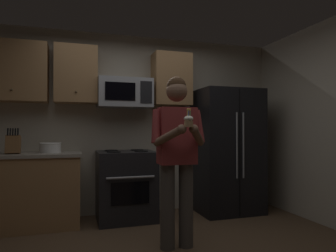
{
  "coord_description": "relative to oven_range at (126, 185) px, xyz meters",
  "views": [
    {
      "loc": [
        -0.83,
        -2.76,
        1.21
      ],
      "look_at": [
        0.09,
        0.23,
        1.25
      ],
      "focal_mm": 32.74,
      "sensor_mm": 36.0,
      "label": 1
    }
  ],
  "objects": [
    {
      "name": "cabinet_row_upper",
      "position": [
        -0.57,
        0.17,
        1.49
      ],
      "size": [
        2.78,
        0.36,
        0.76
      ],
      "color": "#9E7247"
    },
    {
      "name": "knife_block",
      "position": [
        -1.38,
        -0.03,
        0.57
      ],
      "size": [
        0.16,
        0.15,
        0.32
      ],
      "color": "brown",
      "rests_on": "counter_left"
    },
    {
      "name": "wall_right",
      "position": [
        2.4,
        -1.06,
        0.84
      ],
      "size": [
        0.1,
        4.4,
        2.6
      ],
      "primitive_type": "cube",
      "color": "#B7AD99",
      "rests_on": "ground"
    },
    {
      "name": "oven_range",
      "position": [
        0.0,
        0.0,
        0.0
      ],
      "size": [
        0.76,
        0.7,
        0.93
      ],
      "color": "black",
      "rests_on": "ground"
    },
    {
      "name": "microwave",
      "position": [
        0.0,
        0.12,
        1.26
      ],
      "size": [
        0.74,
        0.41,
        0.4
      ],
      "color": "#9EA0A5"
    },
    {
      "name": "person",
      "position": [
        0.34,
        -1.14,
        0.53
      ],
      "size": [
        0.6,
        0.48,
        1.76
      ],
      "color": "#4C4742",
      "rests_on": "ground"
    },
    {
      "name": "wall_back",
      "position": [
        0.15,
        0.39,
        0.84
      ],
      "size": [
        4.4,
        0.1,
        2.6
      ],
      "primitive_type": "cube",
      "color": "#B7AD99",
      "rests_on": "ground"
    },
    {
      "name": "refrigerator",
      "position": [
        1.5,
        -0.04,
        0.44
      ],
      "size": [
        0.9,
        0.75,
        1.8
      ],
      "color": "black",
      "rests_on": "ground"
    },
    {
      "name": "cupcake",
      "position": [
        0.34,
        -1.47,
        0.83
      ],
      "size": [
        0.09,
        0.09,
        0.17
      ],
      "color": "#A87F56"
    },
    {
      "name": "bowl_large_white",
      "position": [
        -0.96,
        0.06,
        0.52
      ],
      "size": [
        0.27,
        0.27,
        0.12
      ],
      "color": "white",
      "rests_on": "counter_left"
    },
    {
      "name": "counter_left",
      "position": [
        -1.3,
        0.02,
        0.0
      ],
      "size": [
        1.44,
        0.66,
        0.92
      ],
      "color": "#9E7247",
      "rests_on": "ground"
    }
  ]
}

